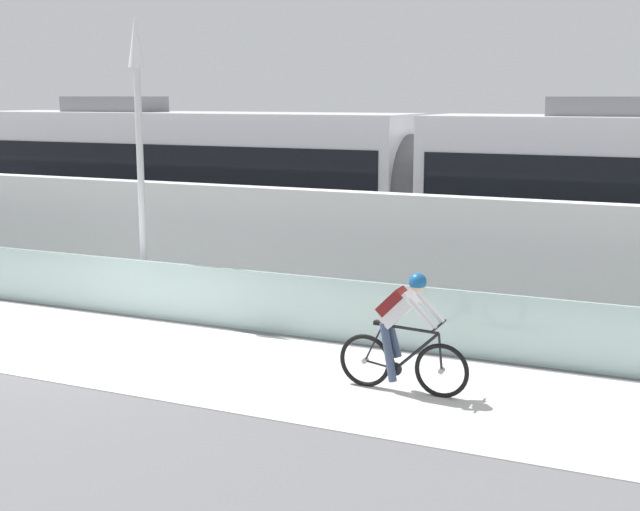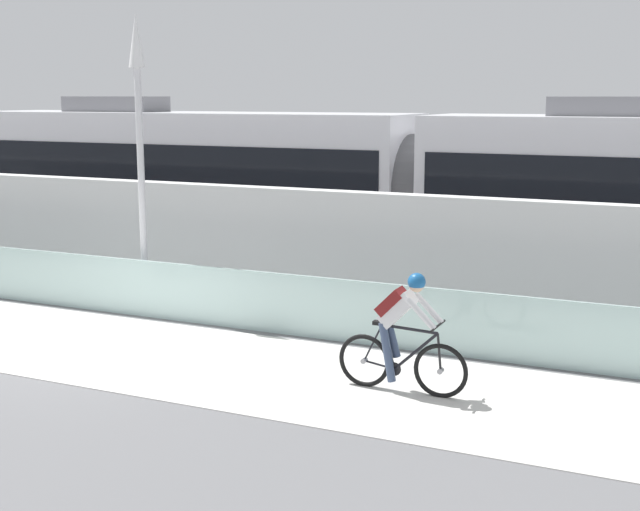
{
  "view_description": "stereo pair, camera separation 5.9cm",
  "coord_description": "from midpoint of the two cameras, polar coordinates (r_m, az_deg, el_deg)",
  "views": [
    {
      "loc": [
        8.59,
        -10.22,
        3.82
      ],
      "look_at": [
        2.92,
        2.35,
        1.25
      ],
      "focal_mm": 48.15,
      "sensor_mm": 36.0,
      "label": 1
    },
    {
      "loc": [
        8.64,
        -10.19,
        3.82
      ],
      "look_at": [
        2.92,
        2.35,
        1.25
      ],
      "focal_mm": 48.15,
      "sensor_mm": 36.0,
      "label": 2
    }
  ],
  "objects": [
    {
      "name": "lamp_post_antenna",
      "position": [
        15.33,
        -11.81,
        8.36
      ],
      "size": [
        0.28,
        0.28,
        5.2
      ],
      "color": "gray",
      "rests_on": "ground"
    },
    {
      "name": "cyclist_on_bike",
      "position": [
        11.19,
        5.6,
        -5.15
      ],
      "size": [
        1.77,
        0.58,
        1.61
      ],
      "color": "black",
      "rests_on": "ground"
    },
    {
      "name": "tram_rail_far",
      "position": [
        20.12,
        -1.31,
        -0.38
      ],
      "size": [
        32.0,
        0.08,
        0.01
      ],
      "primitive_type": "cube",
      "color": "#595654",
      "rests_on": "ground"
    },
    {
      "name": "glass_parapet",
      "position": [
        15.19,
        -10.76,
        -2.25
      ],
      "size": [
        32.0,
        0.05,
        1.01
      ],
      "primitive_type": "cube",
      "color": "silver",
      "rests_on": "ground"
    },
    {
      "name": "tram_rail_near",
      "position": [
        18.86,
        -3.21,
        -1.13
      ],
      "size": [
        32.0,
        0.08,
        0.01
      ],
      "primitive_type": "cube",
      "color": "#595654",
      "rests_on": "ground"
    },
    {
      "name": "ground_plane",
      "position": [
        13.89,
        -15.1,
        -5.78
      ],
      "size": [
        200.0,
        200.0,
        0.0
      ],
      "primitive_type": "plane",
      "color": "slate"
    },
    {
      "name": "tram",
      "position": [
        18.01,
        6.78,
        4.34
      ],
      "size": [
        22.56,
        2.54,
        3.81
      ],
      "color": "silver",
      "rests_on": "ground"
    },
    {
      "name": "bike_path_deck",
      "position": [
        13.89,
        -15.11,
        -5.75
      ],
      "size": [
        32.0,
        3.2,
        0.01
      ],
      "primitive_type": "cube",
      "color": "silver",
      "rests_on": "ground"
    },
    {
      "name": "concrete_barrier_wall",
      "position": [
        16.54,
        -7.25,
        0.96
      ],
      "size": [
        32.0,
        0.36,
        2.17
      ],
      "primitive_type": "cube",
      "color": "silver",
      "rests_on": "ground"
    }
  ]
}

